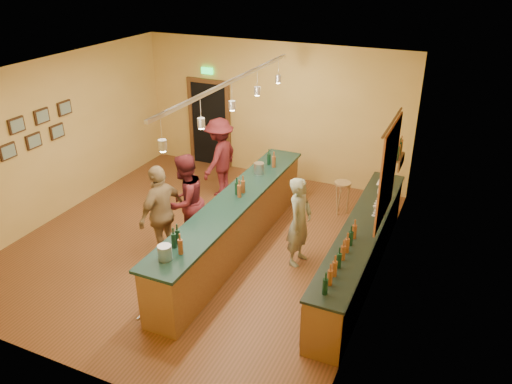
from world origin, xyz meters
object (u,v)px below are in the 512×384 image
at_px(customer_c, 220,157).
at_px(tasting_bar, 234,221).
at_px(customer_a, 185,202).
at_px(back_counter, 361,249).
at_px(bar_stool, 342,189).
at_px(bartender, 299,222).
at_px(customer_b, 162,213).

bearing_deg(customer_c, tasting_bar, 36.10).
bearing_deg(customer_a, customer_c, -159.78).
bearing_deg(back_counter, bar_stool, 113.22).
height_order(tasting_bar, customer_a, customer_a).
bearing_deg(bartender, customer_c, 59.35).
bearing_deg(tasting_bar, back_counter, 4.57).
xyz_separation_m(bartender, customer_c, (-2.53, 1.88, 0.08)).
xyz_separation_m(tasting_bar, customer_b, (-1.05, -0.72, 0.28)).
distance_m(tasting_bar, customer_c, 2.42).
relative_size(tasting_bar, customer_a, 2.84).
height_order(bartender, customer_b, customer_b).
bearing_deg(customer_b, tasting_bar, 132.90).
bearing_deg(tasting_bar, customer_c, 123.96).
xyz_separation_m(bartender, customer_b, (-2.24, -0.83, 0.08)).
bearing_deg(customer_b, customer_c, -165.36).
xyz_separation_m(bartender, bar_stool, (0.21, 2.09, -0.25)).
relative_size(back_counter, customer_a, 2.53).
distance_m(back_counter, customer_a, 3.21).
bearing_deg(customer_a, customer_b, -7.63).
bearing_deg(back_counter, customer_c, 153.37).
distance_m(customer_b, bar_stool, 3.83).
xyz_separation_m(customer_c, bar_stool, (2.74, 0.21, -0.32)).
bearing_deg(customer_b, customer_a, 172.25).
relative_size(back_counter, customer_b, 2.55).
xyz_separation_m(tasting_bar, customer_c, (-1.34, 1.99, 0.28)).
distance_m(back_counter, customer_c, 4.06).
distance_m(customer_a, customer_c, 2.22).
relative_size(tasting_bar, customer_b, 2.86).
bearing_deg(bar_stool, back_counter, -66.78).
height_order(customer_a, customer_b, customer_a).
distance_m(back_counter, tasting_bar, 2.28).
relative_size(back_counter, tasting_bar, 0.89).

